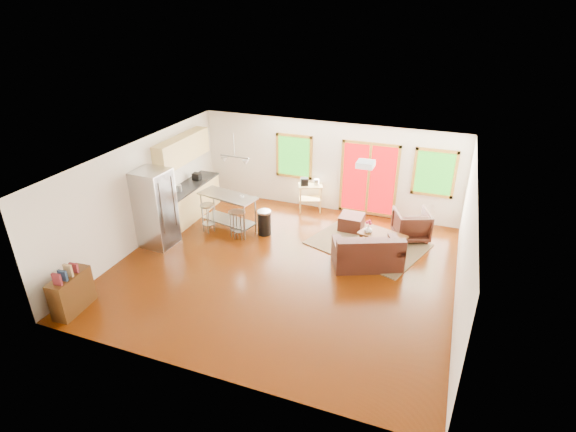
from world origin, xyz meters
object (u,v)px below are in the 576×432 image
(armchair, at_px, (411,223))
(refrigerator, at_px, (156,208))
(ottoman, at_px, (351,222))
(island, at_px, (228,206))
(kitchen_cart, at_px, (310,189))
(loveseat, at_px, (367,254))
(coffee_table, at_px, (382,236))
(rug, at_px, (368,244))

(armchair, xyz_separation_m, refrigerator, (-5.89, -2.51, 0.55))
(armchair, bearing_deg, ottoman, -21.09)
(island, xyz_separation_m, kitchen_cart, (1.66, 1.85, 0.02))
(loveseat, distance_m, kitchen_cart, 3.25)
(armchair, bearing_deg, refrigerator, 1.03)
(loveseat, xyz_separation_m, armchair, (0.78, 1.72, 0.10))
(coffee_table, xyz_separation_m, refrigerator, (-5.31, -1.66, 0.61))
(loveseat, bearing_deg, coffee_table, 54.25)
(ottoman, height_order, island, island)
(loveseat, relative_size, kitchen_cart, 1.71)
(rug, height_order, kitchen_cart, kitchen_cart)
(armchair, bearing_deg, coffee_table, 33.26)
(loveseat, xyz_separation_m, refrigerator, (-5.12, -0.80, 0.66))
(rug, bearing_deg, loveseat, -80.17)
(coffee_table, distance_m, kitchen_cart, 2.83)
(island, height_order, kitchen_cart, kitchen_cart)
(coffee_table, height_order, armchair, armchair)
(refrigerator, xyz_separation_m, kitchen_cart, (2.93, 3.17, -0.28))
(armchair, bearing_deg, loveseat, 43.53)
(loveseat, relative_size, island, 1.06)
(loveseat, bearing_deg, refrigerator, 165.49)
(refrigerator, height_order, island, refrigerator)
(refrigerator, bearing_deg, rug, 22.55)
(refrigerator, distance_m, island, 1.86)
(loveseat, distance_m, armchair, 1.89)
(loveseat, bearing_deg, island, 148.82)
(loveseat, distance_m, refrigerator, 5.22)
(rug, bearing_deg, kitchen_cart, 145.55)
(ottoman, bearing_deg, island, -159.29)
(rug, relative_size, armchair, 3.06)
(ottoman, bearing_deg, coffee_table, -40.80)
(rug, bearing_deg, refrigerator, -160.04)
(coffee_table, distance_m, refrigerator, 5.59)
(kitchen_cart, bearing_deg, island, -131.88)
(ottoman, distance_m, kitchen_cart, 1.65)
(armchair, distance_m, kitchen_cart, 3.05)
(kitchen_cart, bearing_deg, rug, -34.45)
(armchair, xyz_separation_m, island, (-4.62, -1.19, 0.26))
(coffee_table, bearing_deg, kitchen_cart, 147.49)
(armchair, bearing_deg, island, -7.63)
(rug, relative_size, ottoman, 4.28)
(armchair, relative_size, refrigerator, 0.44)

